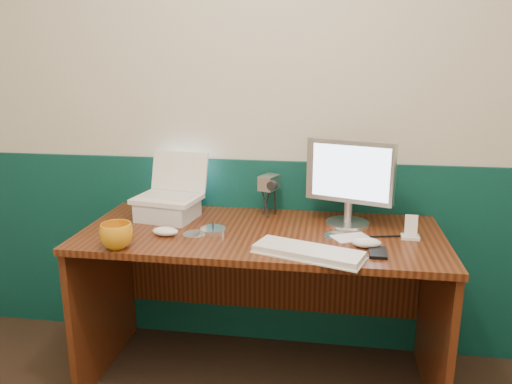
% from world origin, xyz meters
% --- Properties ---
extents(back_wall, '(3.50, 0.04, 2.50)m').
position_xyz_m(back_wall, '(0.00, 1.75, 1.25)').
color(back_wall, beige).
rests_on(back_wall, ground).
extents(wainscot, '(3.48, 0.02, 1.00)m').
position_xyz_m(wainscot, '(0.00, 1.74, 0.50)').
color(wainscot, '#07342D').
rests_on(wainscot, ground).
extents(desk, '(1.60, 0.70, 0.75)m').
position_xyz_m(desk, '(-0.00, 1.38, 0.38)').
color(desk, '#38180A').
rests_on(desk, ground).
extents(laptop_riser, '(0.29, 0.25, 0.09)m').
position_xyz_m(laptop_riser, '(-0.47, 1.49, 0.79)').
color(laptop_riser, silver).
rests_on(laptop_riser, desk).
extents(laptop, '(0.33, 0.27, 0.25)m').
position_xyz_m(laptop, '(-0.47, 1.49, 0.96)').
color(laptop, white).
rests_on(laptop, laptop_riser).
extents(monitor, '(0.41, 0.23, 0.40)m').
position_xyz_m(monitor, '(0.38, 1.52, 0.95)').
color(monitor, silver).
rests_on(monitor, desk).
extents(keyboard, '(0.45, 0.27, 0.02)m').
position_xyz_m(keyboard, '(0.22, 1.12, 0.76)').
color(keyboard, white).
rests_on(keyboard, desk).
extents(mouse_right, '(0.12, 0.07, 0.04)m').
position_xyz_m(mouse_right, '(0.45, 1.25, 0.77)').
color(mouse_right, white).
rests_on(mouse_right, desk).
extents(mouse_left, '(0.12, 0.07, 0.04)m').
position_xyz_m(mouse_left, '(-0.40, 1.26, 0.77)').
color(mouse_left, white).
rests_on(mouse_left, desk).
extents(mug, '(0.17, 0.17, 0.11)m').
position_xyz_m(mug, '(-0.55, 1.08, 0.80)').
color(mug, orange).
rests_on(mug, desk).
extents(camcorder, '(0.12, 0.15, 0.19)m').
position_xyz_m(camcorder, '(0.00, 1.62, 0.85)').
color(camcorder, '#B0B0B5').
rests_on(camcorder, desk).
extents(cd_spindle, '(0.11, 0.11, 0.02)m').
position_xyz_m(cd_spindle, '(-0.21, 1.32, 0.76)').
color(cd_spindle, silver).
rests_on(cd_spindle, desk).
extents(cd_loose_a, '(0.11, 0.11, 0.00)m').
position_xyz_m(cd_loose_a, '(-0.28, 1.30, 0.75)').
color(cd_loose_a, silver).
rests_on(cd_loose_a, desk).
extents(cd_loose_b, '(0.12, 0.12, 0.00)m').
position_xyz_m(cd_loose_b, '(0.33, 1.37, 0.75)').
color(cd_loose_b, silver).
rests_on(cd_loose_b, desk).
extents(pen, '(0.14, 0.04, 0.01)m').
position_xyz_m(pen, '(0.54, 1.38, 0.75)').
color(pen, black).
rests_on(pen, desk).
extents(papers, '(0.18, 0.16, 0.00)m').
position_xyz_m(papers, '(0.39, 1.35, 0.75)').
color(papers, silver).
rests_on(papers, desk).
extents(dock, '(0.08, 0.06, 0.01)m').
position_xyz_m(dock, '(0.64, 1.38, 0.76)').
color(dock, white).
rests_on(dock, desk).
extents(music_player, '(0.05, 0.03, 0.09)m').
position_xyz_m(music_player, '(0.64, 1.38, 0.81)').
color(music_player, white).
rests_on(music_player, dock).
extents(pda, '(0.07, 0.12, 0.01)m').
position_xyz_m(pda, '(0.49, 1.18, 0.76)').
color(pda, black).
rests_on(pda, desk).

